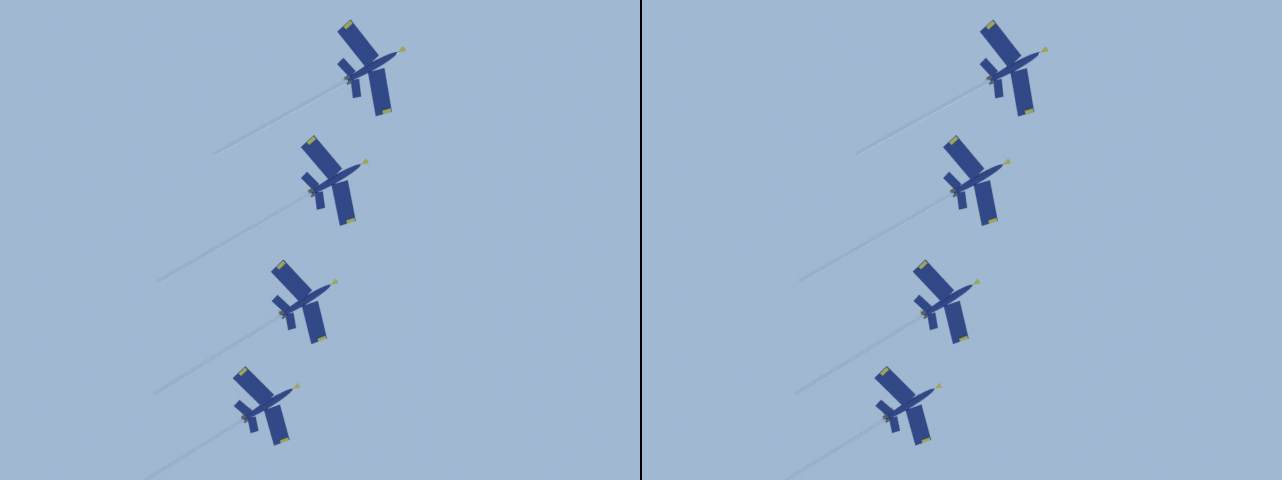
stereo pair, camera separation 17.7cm
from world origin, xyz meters
TOP-DOWN VIEW (x-y plane):
  - jet_lead at (11.93, 24.07)m, footprint 28.72×33.65m
  - jet_second at (35.59, 27.76)m, footprint 31.58×37.42m
  - jet_third at (60.18, 28.10)m, footprint 29.06×33.30m
  - jet_fourth at (82.81, 31.48)m, footprint 30.02×34.51m

SIDE VIEW (x-z plane):
  - jet_fourth at x=82.81m, z-range 143.71..158.68m
  - jet_third at x=60.18m, z-range 148.51..164.38m
  - jet_second at x=35.59m, z-range 153.38..170.89m
  - jet_lead at x=11.93m, z-range 159.13..175.22m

